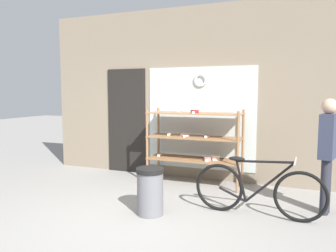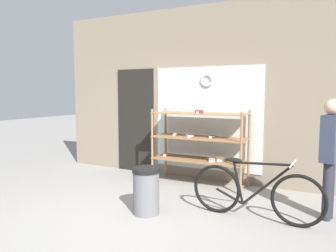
{
  "view_description": "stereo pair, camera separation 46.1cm",
  "coord_description": "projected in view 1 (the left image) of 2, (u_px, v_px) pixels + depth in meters",
  "views": [
    {
      "loc": [
        1.89,
        -3.49,
        1.63
      ],
      "look_at": [
        0.1,
        1.0,
        1.13
      ],
      "focal_mm": 35.0,
      "sensor_mm": 36.0,
      "label": 1
    },
    {
      "loc": [
        2.31,
        -3.3,
        1.63
      ],
      "look_at": [
        0.1,
        1.0,
        1.13
      ],
      "focal_mm": 35.0,
      "sensor_mm": 36.0,
      "label": 2
    }
  ],
  "objects": [
    {
      "name": "ground_plane",
      "position": [
        131.0,
        223.0,
        4.09
      ],
      "size": [
        30.0,
        30.0,
        0.0
      ],
      "primitive_type": "plane",
      "color": "gray"
    },
    {
      "name": "storefront_facade",
      "position": [
        189.0,
        96.0,
        6.18
      ],
      "size": [
        5.98,
        0.13,
        3.21
      ],
      "color": "gray",
      "rests_on": "ground_plane"
    },
    {
      "name": "display_case",
      "position": [
        195.0,
        139.0,
        5.78
      ],
      "size": [
        1.66,
        0.56,
        1.34
      ],
      "color": "#8E6642",
      "rests_on": "ground_plane"
    },
    {
      "name": "bicycle",
      "position": [
        257.0,
        190.0,
        4.3
      ],
      "size": [
        1.7,
        0.46,
        0.79
      ],
      "rotation": [
        0.0,
        0.0,
        -0.03
      ],
      "color": "black",
      "rests_on": "ground_plane"
    },
    {
      "name": "pedestrian",
      "position": [
        328.0,
        147.0,
        4.34
      ],
      "size": [
        0.26,
        0.36,
        1.55
      ],
      "rotation": [
        0.0,
        0.0,
        -1.84
      ],
      "color": "#282833",
      "rests_on": "ground_plane"
    },
    {
      "name": "trash_bin",
      "position": [
        150.0,
        189.0,
        4.36
      ],
      "size": [
        0.37,
        0.37,
        0.63
      ],
      "color": "slate",
      "rests_on": "ground_plane"
    }
  ]
}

